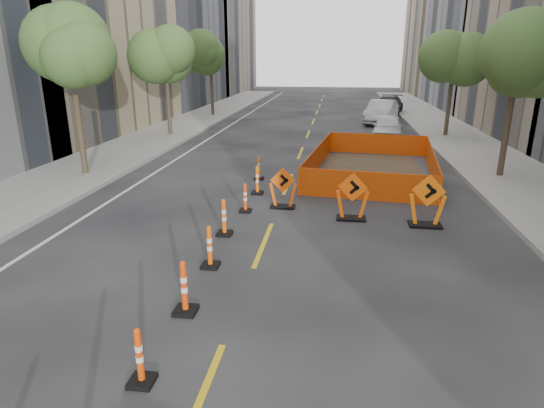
# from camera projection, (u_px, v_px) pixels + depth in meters

# --- Properties ---
(ground_plane) EXTENTS (140.00, 140.00, 0.00)m
(ground_plane) POSITION_uv_depth(u_px,v_px,m) (229.00, 329.00, 8.24)
(ground_plane) COLOR black
(sidewalk_left) EXTENTS (4.00, 90.00, 0.15)m
(sidewalk_left) POSITION_uv_depth(u_px,v_px,m) (97.00, 163.00, 20.72)
(sidewalk_left) COLOR gray
(sidewalk_left) RESTS_ON ground
(sidewalk_right) EXTENTS (4.00, 90.00, 0.15)m
(sidewalk_right) POSITION_uv_depth(u_px,v_px,m) (515.00, 177.00, 18.32)
(sidewalk_right) COLOR gray
(sidewalk_right) RESTS_ON ground
(bld_left_d) EXTENTS (12.00, 16.00, 14.00)m
(bld_left_d) POSITION_uv_depth(u_px,v_px,m) (151.00, 33.00, 45.26)
(bld_left_d) COLOR #4C4C51
(bld_left_d) RESTS_ON ground
(bld_left_e) EXTENTS (12.00, 20.00, 20.00)m
(bld_left_e) POSITION_uv_depth(u_px,v_px,m) (197.00, 14.00, 59.77)
(bld_left_e) COLOR gray
(bld_left_e) RESTS_ON ground
(bld_right_e) EXTENTS (12.00, 14.00, 16.00)m
(bld_right_e) POSITION_uv_depth(u_px,v_px,m) (459.00, 30.00, 58.69)
(bld_right_e) COLOR tan
(bld_right_e) RESTS_ON ground
(tree_l_b) EXTENTS (2.80, 2.80, 5.95)m
(tree_l_b) POSITION_uv_depth(u_px,v_px,m) (71.00, 62.00, 17.38)
(tree_l_b) COLOR #382B1E
(tree_l_b) RESTS_ON ground
(tree_l_c) EXTENTS (2.80, 2.80, 5.95)m
(tree_l_c) POSITION_uv_depth(u_px,v_px,m) (166.00, 60.00, 26.80)
(tree_l_c) COLOR #382B1E
(tree_l_c) RESTS_ON ground
(tree_l_d) EXTENTS (2.80, 2.80, 5.95)m
(tree_l_d) POSITION_uv_depth(u_px,v_px,m) (211.00, 59.00, 36.21)
(tree_l_d) COLOR #382B1E
(tree_l_d) RESTS_ON ground
(tree_r_b) EXTENTS (2.80, 2.80, 5.95)m
(tree_r_b) POSITION_uv_depth(u_px,v_px,m) (518.00, 62.00, 17.02)
(tree_r_b) COLOR #382B1E
(tree_r_b) RESTS_ON ground
(tree_r_c) EXTENTS (2.80, 2.80, 5.95)m
(tree_r_c) POSITION_uv_depth(u_px,v_px,m) (454.00, 60.00, 26.44)
(tree_r_c) COLOR #382B1E
(tree_r_c) RESTS_ON ground
(channelizer_2) EXTENTS (0.38, 0.38, 0.95)m
(channelizer_2) POSITION_uv_depth(u_px,v_px,m) (139.00, 356.00, 6.73)
(channelizer_2) COLOR #DE3B09
(channelizer_2) RESTS_ON ground
(channelizer_3) EXTENTS (0.43, 0.43, 1.09)m
(channelizer_3) POSITION_uv_depth(u_px,v_px,m) (184.00, 287.00, 8.60)
(channelizer_3) COLOR red
(channelizer_3) RESTS_ON ground
(channelizer_4) EXTENTS (0.41, 0.41, 1.03)m
(channelizer_4) POSITION_uv_depth(u_px,v_px,m) (210.00, 247.00, 10.52)
(channelizer_4) COLOR #DE5209
(channelizer_4) RESTS_ON ground
(channelizer_5) EXTENTS (0.41, 0.41, 1.04)m
(channelizer_5) POSITION_uv_depth(u_px,v_px,m) (224.00, 217.00, 12.44)
(channelizer_5) COLOR #E65509
(channelizer_5) RESTS_ON ground
(channelizer_6) EXTENTS (0.37, 0.37, 0.93)m
(channelizer_6) POSITION_uv_depth(u_px,v_px,m) (245.00, 198.00, 14.32)
(channelizer_6) COLOR #E64509
(channelizer_6) RESTS_ON ground
(channelizer_7) EXTENTS (0.40, 0.40, 1.03)m
(channelizer_7) POSITION_uv_depth(u_px,v_px,m) (257.00, 180.00, 16.20)
(channelizer_7) COLOR #F5630A
(channelizer_7) RESTS_ON ground
(channelizer_8) EXTENTS (0.37, 0.37, 0.94)m
(channelizer_8) POSITION_uv_depth(u_px,v_px,m) (259.00, 168.00, 18.15)
(channelizer_8) COLOR #E35509
(channelizer_8) RESTS_ON ground
(chevron_sign_left) EXTENTS (0.97, 0.66, 1.34)m
(chevron_sign_left) POSITION_uv_depth(u_px,v_px,m) (283.00, 188.00, 14.66)
(chevron_sign_left) COLOR #E04C09
(chevron_sign_left) RESTS_ON ground
(chevron_sign_center) EXTENTS (1.08, 0.77, 1.47)m
(chevron_sign_center) POSITION_uv_depth(u_px,v_px,m) (352.00, 196.00, 13.57)
(chevron_sign_center) COLOR #FD570A
(chevron_sign_center) RESTS_ON ground
(chevron_sign_right) EXTENTS (1.11, 0.75, 1.55)m
(chevron_sign_right) POSITION_uv_depth(u_px,v_px,m) (428.00, 201.00, 13.01)
(chevron_sign_right) COLOR orange
(chevron_sign_right) RESTS_ON ground
(safety_fence) EXTENTS (5.67, 8.60, 1.01)m
(safety_fence) POSITION_uv_depth(u_px,v_px,m) (373.00, 161.00, 19.20)
(safety_fence) COLOR #F7550D
(safety_fence) RESTS_ON ground
(parked_car_near) EXTENTS (2.28, 4.54, 1.48)m
(parked_car_near) POSITION_uv_depth(u_px,v_px,m) (388.00, 127.00, 26.69)
(parked_car_near) COLOR silver
(parked_car_near) RESTS_ON ground
(parked_car_mid) EXTENTS (3.02, 5.34, 1.67)m
(parked_car_mid) POSITION_uv_depth(u_px,v_px,m) (381.00, 112.00, 33.41)
(parked_car_mid) COLOR #B1B0B5
(parked_car_mid) RESTS_ON ground
(parked_car_far) EXTENTS (3.27, 5.61, 1.53)m
(parked_car_far) POSITION_uv_depth(u_px,v_px,m) (388.00, 105.00, 38.71)
(parked_car_far) COLOR black
(parked_car_far) RESTS_ON ground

